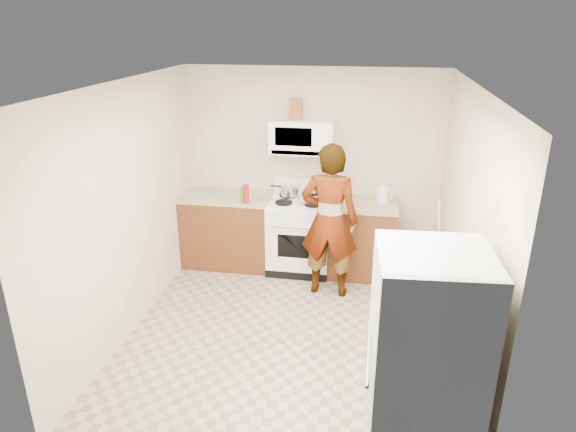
% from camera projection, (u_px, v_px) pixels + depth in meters
% --- Properties ---
extents(floor, '(3.60, 3.60, 0.00)m').
position_uv_depth(floor, '(288.00, 333.00, 5.27)').
color(floor, gray).
rests_on(floor, ground).
extents(back_wall, '(3.20, 0.02, 2.50)m').
position_uv_depth(back_wall, '(312.00, 169.00, 6.47)').
color(back_wall, beige).
rests_on(back_wall, floor).
extents(right_wall, '(0.02, 3.60, 2.50)m').
position_uv_depth(right_wall, '(463.00, 231.00, 4.57)').
color(right_wall, beige).
rests_on(right_wall, floor).
extents(cabinet_left, '(1.12, 0.62, 0.90)m').
position_uv_depth(cabinet_left, '(228.00, 231.00, 6.64)').
color(cabinet_left, brown).
rests_on(cabinet_left, floor).
extents(counter_left, '(1.14, 0.64, 0.03)m').
position_uv_depth(counter_left, '(227.00, 197.00, 6.48)').
color(counter_left, tan).
rests_on(counter_left, cabinet_left).
extents(cabinet_right, '(0.80, 0.62, 0.90)m').
position_uv_depth(cabinet_right, '(362.00, 240.00, 6.37)').
color(cabinet_right, brown).
rests_on(cabinet_right, floor).
extents(counter_right, '(0.82, 0.64, 0.03)m').
position_uv_depth(counter_right, '(364.00, 205.00, 6.21)').
color(counter_right, tan).
rests_on(counter_right, cabinet_right).
extents(gas_range, '(0.76, 0.65, 1.13)m').
position_uv_depth(gas_range, '(300.00, 233.00, 6.48)').
color(gas_range, white).
rests_on(gas_range, floor).
extents(microwave, '(0.76, 0.38, 0.40)m').
position_uv_depth(microwave, '(302.00, 136.00, 6.16)').
color(microwave, white).
rests_on(microwave, back_wall).
extents(person, '(0.68, 0.46, 1.79)m').
position_uv_depth(person, '(329.00, 221.00, 5.76)').
color(person, tan).
rests_on(person, floor).
extents(fridge, '(0.75, 0.75, 1.70)m').
position_uv_depth(fridge, '(424.00, 369.00, 3.40)').
color(fridge, silver).
rests_on(fridge, floor).
extents(kettle, '(0.17, 0.17, 0.18)m').
position_uv_depth(kettle, '(383.00, 194.00, 6.22)').
color(kettle, white).
rests_on(kettle, counter_right).
extents(jug, '(0.14, 0.14, 0.24)m').
position_uv_depth(jug, '(296.00, 109.00, 6.05)').
color(jug, brown).
rests_on(jug, microwave).
extents(saucepan, '(0.30, 0.30, 0.12)m').
position_uv_depth(saucepan, '(290.00, 190.00, 6.42)').
color(saucepan, silver).
rests_on(saucepan, gas_range).
extents(tray, '(0.29, 0.23, 0.05)m').
position_uv_depth(tray, '(309.00, 201.00, 6.22)').
color(tray, silver).
rests_on(tray, gas_range).
extents(bottle_spray, '(0.08, 0.08, 0.23)m').
position_uv_depth(bottle_spray, '(246.00, 194.00, 6.17)').
color(bottle_spray, '#B80D15').
rests_on(bottle_spray, counter_left).
extents(bottle_hot_sauce, '(0.07, 0.07, 0.17)m').
position_uv_depth(bottle_hot_sauce, '(243.00, 194.00, 6.27)').
color(bottle_hot_sauce, red).
rests_on(bottle_hot_sauce, counter_left).
extents(bottle_green_cap, '(0.05, 0.05, 0.16)m').
position_uv_depth(bottle_green_cap, '(242.00, 195.00, 6.22)').
color(bottle_green_cap, '#1C9C1D').
rests_on(bottle_green_cap, counter_left).
extents(pot_lid, '(0.33, 0.33, 0.01)m').
position_uv_depth(pot_lid, '(264.00, 198.00, 6.35)').
color(pot_lid, silver).
rests_on(pot_lid, counter_left).
extents(broom, '(0.16, 0.23, 1.17)m').
position_uv_depth(broom, '(439.00, 246.00, 5.86)').
color(broom, white).
rests_on(broom, floor).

